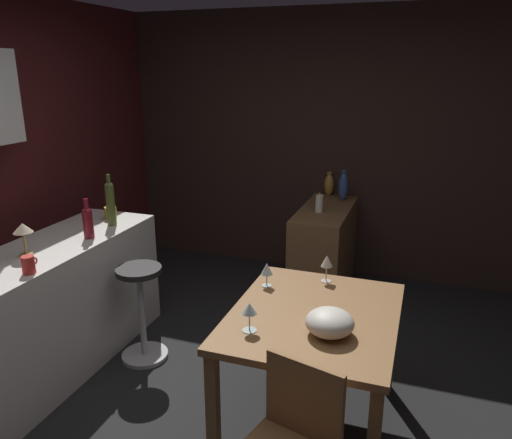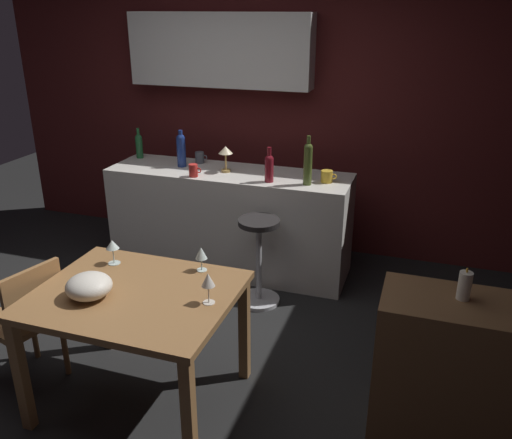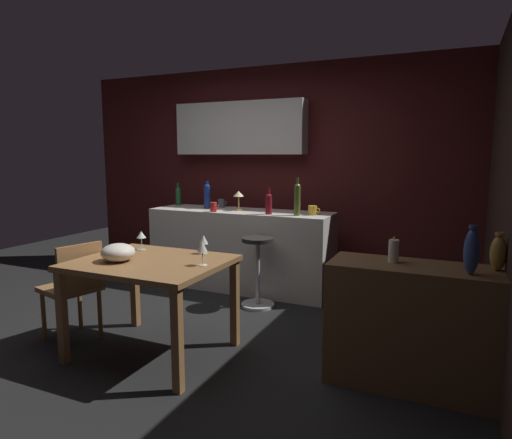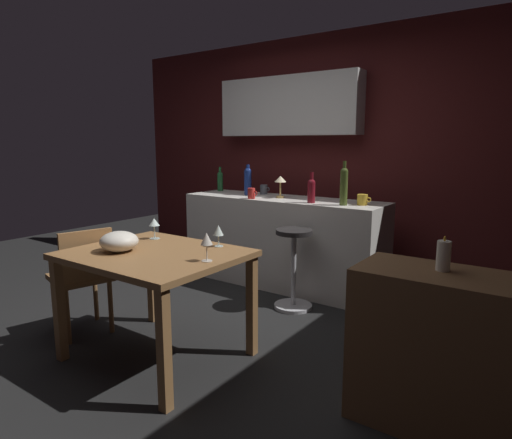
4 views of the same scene
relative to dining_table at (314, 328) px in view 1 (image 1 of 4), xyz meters
name	(u,v)px [view 1 (image 1 of 4)]	position (x,y,z in m)	size (l,w,h in m)	color
ground_plane	(232,420)	(-0.13, 0.45, -0.65)	(9.00, 9.00, 0.00)	black
wall_side_right	(297,144)	(2.42, 0.75, 0.65)	(0.10, 4.40, 2.60)	#33231E
dining_table	(314,328)	(0.00, 0.00, 0.00)	(1.10, 0.91, 0.74)	olive
kitchen_counter	(37,319)	(-0.15, 1.84, -0.20)	(2.10, 0.60, 0.90)	silver
sideboard_cabinet	(324,250)	(1.86, 0.32, -0.24)	(1.10, 0.44, 0.82)	brown
bar_stool	(142,311)	(0.30, 1.32, -0.27)	(0.34, 0.34, 0.71)	#262323
wine_glass_left	(327,262)	(0.44, 0.02, 0.23)	(0.07, 0.07, 0.18)	silver
wine_glass_right	(249,310)	(-0.30, 0.27, 0.21)	(0.08, 0.08, 0.16)	silver
wine_glass_center	(267,269)	(0.25, 0.36, 0.20)	(0.07, 0.07, 0.15)	silver
fruit_bowl	(330,322)	(-0.20, -0.12, 0.16)	(0.25, 0.25, 0.13)	beige
wine_bottle_ruby	(88,221)	(0.26, 1.68, 0.38)	(0.07, 0.07, 0.28)	maroon
wine_bottle_olive	(110,202)	(0.57, 1.70, 0.44)	(0.07, 0.07, 0.39)	#475623
cup_red	(29,265)	(-0.37, 1.61, 0.31)	(0.11, 0.07, 0.11)	red
cup_mustard	(111,213)	(0.71, 1.81, 0.30)	(0.13, 0.09, 0.10)	gold
counter_lamp	(23,232)	(-0.17, 1.82, 0.42)	(0.12, 0.12, 0.22)	#A58447
pillar_candle_tall	(319,204)	(1.71, 0.35, 0.25)	(0.07, 0.07, 0.18)	white
vase_ceramic_blue	(343,186)	(2.17, 0.22, 0.32)	(0.09, 0.09, 0.30)	#334C8C
vase_brass	(329,184)	(2.32, 0.39, 0.29)	(0.09, 0.09, 0.24)	#B78C38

